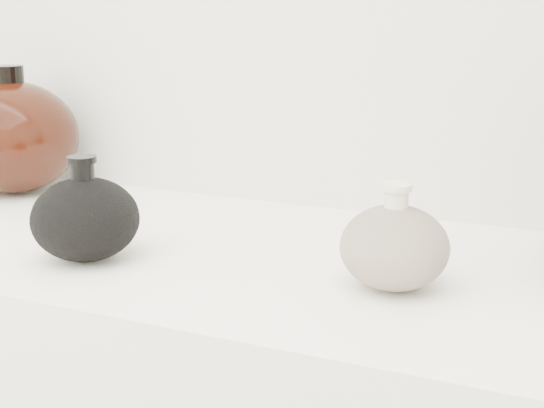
% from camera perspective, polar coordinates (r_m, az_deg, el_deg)
% --- Properties ---
extents(black_gourd_vase, '(0.17, 0.17, 0.13)m').
position_cam_1_polar(black_gourd_vase, '(0.96, -13.87, -1.04)').
color(black_gourd_vase, black).
rests_on(black_gourd_vase, display_counter).
extents(cream_gourd_vase, '(0.14, 0.14, 0.12)m').
position_cam_1_polar(cream_gourd_vase, '(0.84, 9.20, -3.18)').
color(cream_gourd_vase, beige).
rests_on(cream_gourd_vase, display_counter).
extents(left_round_pot, '(0.23, 0.23, 0.21)m').
position_cam_1_polar(left_round_pot, '(1.34, -19.03, 4.82)').
color(left_round_pot, black).
rests_on(left_round_pot, display_counter).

